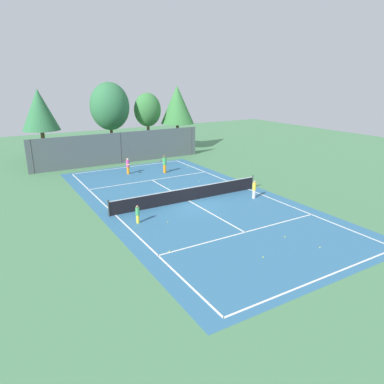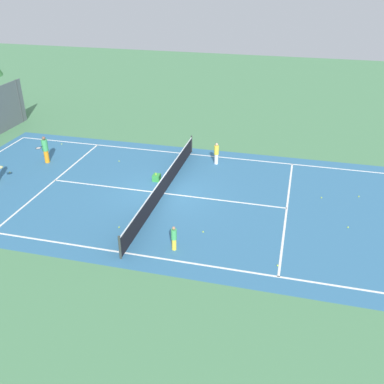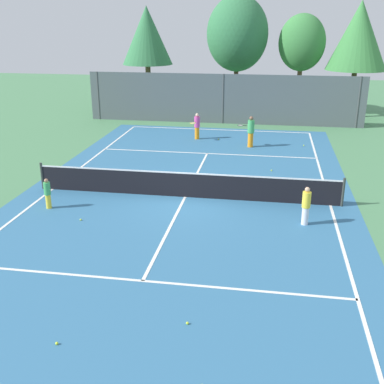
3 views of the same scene
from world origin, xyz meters
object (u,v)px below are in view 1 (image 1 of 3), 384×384
tennis_ball_0 (199,181)px  player_1 (138,214)px  tennis_ball_2 (285,237)px  tennis_ball_3 (263,257)px  tennis_ball_1 (168,222)px  tennis_ball_8 (135,205)px  player_0 (128,166)px  tennis_ball_6 (320,248)px  ball_crate (199,192)px  player_2 (164,164)px  player_3 (254,189)px  tennis_ball_5 (169,251)px  tennis_ball_4 (188,167)px  tennis_ball_7 (141,172)px

tennis_ball_0 → player_1: bearing=-143.8°
tennis_ball_2 → tennis_ball_3: same height
tennis_ball_1 → tennis_ball_2: size_ratio=1.00×
tennis_ball_8 → player_0: bearing=72.1°
tennis_ball_0 → tennis_ball_1: 9.36m
tennis_ball_6 → tennis_ball_8: size_ratio=1.00×
tennis_ball_2 → ball_crate: bearing=90.8°
player_2 → player_3: bearing=-76.9°
player_1 → tennis_ball_3: bearing=-63.7°
player_0 → tennis_ball_0: size_ratio=22.56×
tennis_ball_1 → tennis_ball_5: size_ratio=1.00×
player_2 → tennis_ball_1: bearing=-115.6°
tennis_ball_0 → tennis_ball_6: 13.93m
player_2 → ball_crate: 7.33m
tennis_ball_2 → tennis_ball_8: bearing=120.0°
tennis_ball_3 → tennis_ball_5: size_ratio=1.00×
tennis_ball_4 → tennis_ball_5: 17.99m
player_1 → tennis_ball_2: (6.23, -6.12, -0.55)m
player_1 → tennis_ball_4: size_ratio=17.27×
tennis_ball_2 → tennis_ball_6: same height
player_2 → tennis_ball_3: bearing=-100.6°
player_2 → ball_crate: size_ratio=3.75×
tennis_ball_5 → tennis_ball_7: bearing=72.2°
tennis_ball_0 → tennis_ball_1: size_ratio=1.00×
player_1 → tennis_ball_0: bearing=36.2°
tennis_ball_0 → tennis_ball_7: same height
player_2 → tennis_ball_0: size_ratio=25.33×
tennis_ball_4 → tennis_ball_1: bearing=-125.0°
player_2 → tennis_ball_7: player_2 is taller
player_2 → tennis_ball_3: 17.68m
tennis_ball_2 → tennis_ball_5: bearing=164.4°
tennis_ball_2 → tennis_ball_5: (-6.32, 1.76, 0.00)m
tennis_ball_0 → tennis_ball_8: 7.61m
player_1 → tennis_ball_5: (-0.08, -4.36, -0.55)m
player_0 → tennis_ball_8: (-2.72, -8.43, -0.74)m
player_3 → ball_crate: bearing=137.8°
player_0 → tennis_ball_2: (2.51, -17.49, -0.74)m
player_2 → tennis_ball_5: bearing=-115.6°
player_2 → tennis_ball_5: (-6.92, -14.44, -0.83)m
player_1 → tennis_ball_3: player_1 is taller
player_0 → tennis_ball_7: size_ratio=22.56×
player_1 → tennis_ball_4: bearing=47.8°
tennis_ball_2 → tennis_ball_6: (0.62, -1.89, 0.00)m
player_3 → tennis_ball_4: size_ratio=20.26×
ball_crate → tennis_ball_0: size_ratio=6.76×
player_0 → tennis_ball_7: player_0 is taller
player_0 → ball_crate: player_0 is taller
tennis_ball_2 → tennis_ball_7: size_ratio=1.00×
tennis_ball_8 → tennis_ball_5: bearing=-98.5°
tennis_ball_3 → tennis_ball_5: bearing=141.6°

